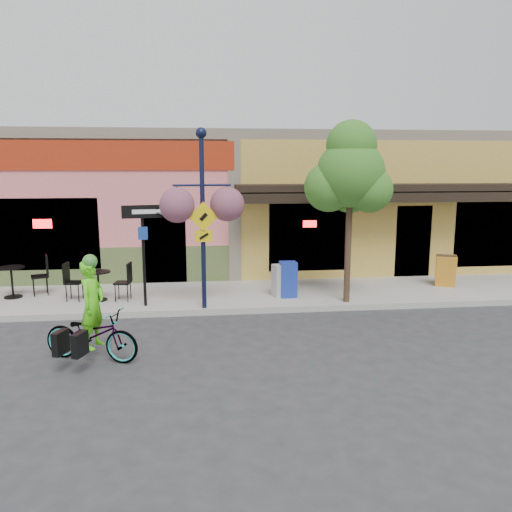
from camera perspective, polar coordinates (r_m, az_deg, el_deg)
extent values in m
plane|color=#2D2D30|center=(11.56, 3.82, -7.21)|extent=(90.00, 90.00, 0.00)
cube|color=#9E9B93|center=(13.44, 2.30, -4.37)|extent=(24.00, 3.00, 0.15)
cube|color=#A8A59E|center=(12.06, 3.35, -6.10)|extent=(24.00, 0.12, 0.15)
imported|color=maroon|center=(9.53, -18.29, -8.57)|extent=(1.91, 1.19, 0.95)
imported|color=#54DE17|center=(9.43, -18.10, -6.73)|extent=(0.55, 0.67, 1.59)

